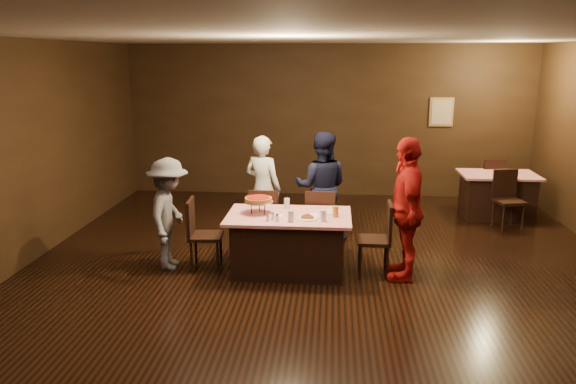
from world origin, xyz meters
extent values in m
plane|color=black|center=(0.00, 0.00, 0.00)|extent=(10.00, 10.00, 0.00)
cube|color=silver|center=(0.00, 0.00, 3.00)|extent=(8.00, 10.00, 0.04)
cube|color=black|center=(0.00, 5.00, 1.50)|extent=(8.00, 0.04, 3.00)
cube|color=tan|center=(2.20, 4.97, 1.70)|extent=(0.46, 0.03, 0.56)
cube|color=beige|center=(2.20, 4.95, 1.70)|extent=(0.38, 0.01, 0.48)
cube|color=#AF0B18|center=(-0.44, 0.73, 0.39)|extent=(1.60, 1.00, 0.77)
cube|color=#B60C1A|center=(3.00, 3.62, 0.39)|extent=(1.30, 0.90, 0.77)
cube|color=black|center=(-0.84, 1.48, 0.47)|extent=(0.43, 0.43, 0.95)
cube|color=black|center=(-0.04, 1.48, 0.47)|extent=(0.44, 0.44, 0.95)
cube|color=black|center=(-1.54, 0.73, 0.47)|extent=(0.45, 0.45, 0.95)
cube|color=black|center=(0.66, 0.73, 0.47)|extent=(0.43, 0.43, 0.95)
cube|color=black|center=(3.00, 2.92, 0.47)|extent=(0.50, 0.50, 0.95)
cube|color=black|center=(3.00, 4.22, 0.47)|extent=(0.50, 0.50, 0.95)
imported|color=silver|center=(-0.94, 2.02, 0.81)|extent=(0.69, 0.59, 1.62)
imported|color=black|center=(-0.06, 2.04, 0.84)|extent=(0.86, 0.69, 1.68)
imported|color=#5E5D62|center=(-2.03, 0.75, 0.74)|extent=(0.59, 0.98, 1.49)
imported|color=#A4120F|center=(1.03, 0.64, 0.91)|extent=(0.44, 1.07, 1.82)
cylinder|color=black|center=(-0.84, 0.88, 0.84)|extent=(0.01, 0.01, 0.15)
cylinder|color=black|center=(-0.93, 0.73, 0.84)|extent=(0.01, 0.01, 0.15)
cylinder|color=black|center=(-0.76, 0.73, 0.84)|extent=(0.01, 0.01, 0.15)
cylinder|color=silver|center=(-0.84, 0.78, 0.93)|extent=(0.38, 0.38, 0.01)
cylinder|color=#B27233|center=(-0.84, 0.78, 0.96)|extent=(0.35, 0.35, 0.05)
cylinder|color=#A5140C|center=(-0.84, 0.78, 0.98)|extent=(0.30, 0.30, 0.01)
cylinder|color=white|center=(-0.19, 0.55, 0.78)|extent=(0.25, 0.25, 0.01)
cylinder|color=#B27233|center=(-0.19, 0.55, 0.81)|extent=(0.18, 0.18, 0.04)
cylinder|color=#A5140C|center=(-0.19, 0.55, 0.83)|extent=(0.14, 0.14, 0.01)
cylinder|color=white|center=(0.11, 0.88, 0.78)|extent=(0.25, 0.25, 0.01)
cylinder|color=silver|center=(-0.39, 0.43, 0.84)|extent=(0.08, 0.08, 0.14)
cylinder|color=silver|center=(0.01, 0.48, 0.84)|extent=(0.08, 0.08, 0.14)
cylinder|color=#BF7F26|center=(0.16, 0.68, 0.84)|extent=(0.08, 0.08, 0.14)
cylinder|color=silver|center=(-0.49, 1.03, 0.84)|extent=(0.08, 0.08, 0.14)
cylinder|color=silver|center=(-0.62, 0.48, 0.81)|extent=(0.04, 0.04, 0.08)
cylinder|color=silver|center=(-0.62, 0.48, 0.85)|extent=(0.05, 0.05, 0.02)
cylinder|color=silver|center=(-0.56, 0.43, 0.81)|extent=(0.04, 0.04, 0.08)
cylinder|color=silver|center=(-0.56, 0.43, 0.85)|extent=(0.05, 0.05, 0.02)
cylinder|color=silver|center=(-0.68, 0.43, 0.81)|extent=(0.04, 0.04, 0.08)
cylinder|color=silver|center=(-0.68, 0.43, 0.85)|extent=(0.05, 0.05, 0.02)
cube|color=white|center=(-0.14, 0.73, 0.77)|extent=(0.19, 0.19, 0.01)
cube|color=white|center=(-0.59, 0.68, 0.77)|extent=(0.21, 0.21, 0.01)
camera|label=1|loc=(0.11, -6.21, 2.77)|focal=35.00mm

